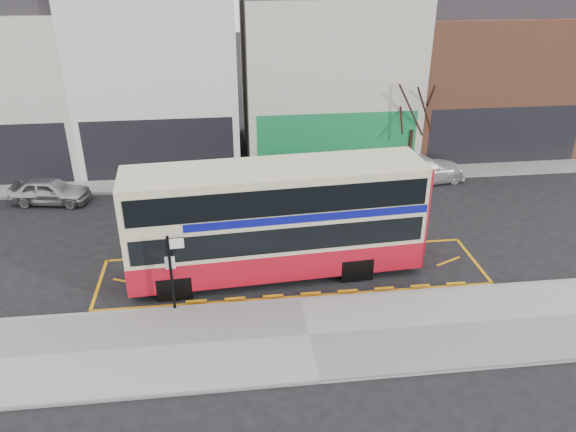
{
  "coord_description": "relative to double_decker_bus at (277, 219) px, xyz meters",
  "views": [
    {
      "loc": [
        -2.28,
        -15.96,
        11.15
      ],
      "look_at": [
        -0.13,
        2.0,
        2.11
      ],
      "focal_mm": 35.0,
      "sensor_mm": 36.0,
      "label": 1
    }
  ],
  "objects": [
    {
      "name": "car_white",
      "position": [
        8.06,
        7.66,
        -1.52
      ],
      "size": [
        4.94,
        2.77,
        1.35
      ],
      "primitive_type": "imported",
      "rotation": [
        0.0,
        0.0,
        1.77
      ],
      "color": "silver",
      "rests_on": "ground"
    },
    {
      "name": "ground",
      "position": [
        0.58,
        -1.62,
        -2.19
      ],
      "size": [
        120.0,
        120.0,
        0.0
      ],
      "primitive_type": "plane",
      "color": "black",
      "rests_on": "ground"
    },
    {
      "name": "far_pavement",
      "position": [
        0.58,
        9.38,
        -2.12
      ],
      "size": [
        50.0,
        3.0,
        0.15
      ],
      "primitive_type": "cube",
      "color": "#9C9894",
      "rests_on": "ground"
    },
    {
      "name": "terrace_far_left",
      "position": [
        -12.92,
        13.36,
        2.63
      ],
      "size": [
        8.0,
        8.01,
        10.8
      ],
      "color": "beige",
      "rests_on": "ground"
    },
    {
      "name": "terrace_green_shop",
      "position": [
        4.08,
        13.36,
        2.88
      ],
      "size": [
        9.0,
        8.01,
        11.3
      ],
      "color": "beige",
      "rests_on": "ground"
    },
    {
      "name": "car_grey",
      "position": [
        1.64,
        7.48,
        -1.5
      ],
      "size": [
        4.43,
        2.25,
        1.39
      ],
      "primitive_type": "imported",
      "rotation": [
        0.0,
        0.0,
        1.38
      ],
      "color": "#414449",
      "rests_on": "ground"
    },
    {
      "name": "pavement",
      "position": [
        0.58,
        -3.92,
        -2.12
      ],
      "size": [
        40.0,
        4.0,
        0.15
      ],
      "primitive_type": "cube",
      "color": "#9C9894",
      "rests_on": "ground"
    },
    {
      "name": "street_tree_right",
      "position": [
        7.97,
        9.4,
        1.86
      ],
      "size": [
        2.75,
        2.75,
        5.94
      ],
      "color": "black",
      "rests_on": "ground"
    },
    {
      "name": "bus_stop_post",
      "position": [
        -3.55,
        -2.01,
        -0.41
      ],
      "size": [
        0.67,
        0.13,
        2.69
      ],
      "rotation": [
        0.0,
        0.0,
        0.07
      ],
      "color": "black",
      "rests_on": "pavement"
    },
    {
      "name": "car_silver",
      "position": [
        -9.83,
        7.26,
        -1.58
      ],
      "size": [
        3.79,
        2.03,
        1.22
      ],
      "primitive_type": "imported",
      "rotation": [
        0.0,
        0.0,
        1.4
      ],
      "color": "#ABABB0",
      "rests_on": "ground"
    },
    {
      "name": "road_markings",
      "position": [
        0.58,
        -0.02,
        -2.19
      ],
      "size": [
        14.0,
        3.4,
        0.01
      ],
      "primitive_type": null,
      "color": "orange",
      "rests_on": "ground"
    },
    {
      "name": "terrace_left",
      "position": [
        -4.92,
        13.37,
        3.13
      ],
      "size": [
        8.0,
        8.01,
        11.8
      ],
      "color": "white",
      "rests_on": "ground"
    },
    {
      "name": "double_decker_bus",
      "position": [
        0.0,
        0.0,
        0.0
      ],
      "size": [
        10.58,
        3.1,
        4.17
      ],
      "rotation": [
        0.0,
        0.0,
        0.07
      ],
      "color": "beige",
      "rests_on": "ground"
    },
    {
      "name": "kerb",
      "position": [
        0.58,
        -2.0,
        -2.12
      ],
      "size": [
        40.0,
        0.15,
        0.15
      ],
      "primitive_type": "cube",
      "color": "gray",
      "rests_on": "ground"
    },
    {
      "name": "terrace_right",
      "position": [
        13.08,
        13.36,
        2.38
      ],
      "size": [
        9.0,
        8.01,
        10.3
      ],
      "color": "#9E5A3F",
      "rests_on": "ground"
    }
  ]
}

